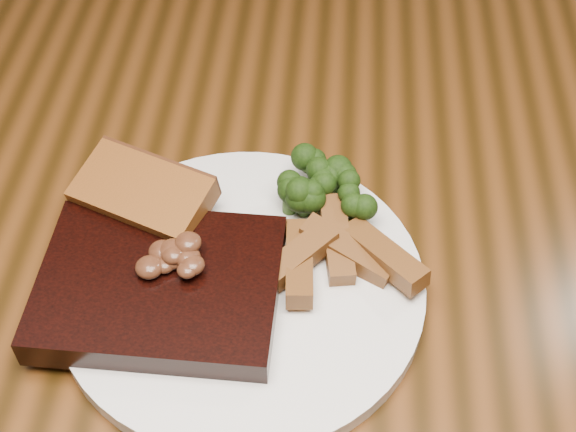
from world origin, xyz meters
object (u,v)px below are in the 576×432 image
Objects in this scene: chair_far at (245,74)px; garlic_bread at (146,210)px; dining_table at (290,304)px; potato_wedges at (337,264)px; plate at (242,288)px; steak at (160,287)px.

garlic_bread is (-0.01, -0.59, 0.32)m from chair_far.
chair_far is at bearing 110.96° from garlic_bread.
dining_table is 14.70× the size of potato_wedges.
steak is (-0.06, -0.02, 0.02)m from plate.
chair_far is 0.74m from steak.
plate is at bearing -168.08° from potato_wedges.
garlic_bread is at bearing 176.02° from dining_table.
chair_far is 4.36× the size of steak.
garlic_bread is at bearing 145.01° from plate.
potato_wedges is at bearing 11.92° from plate.
steak is at bearing -49.84° from garlic_bread.
chair_far is 0.73m from potato_wedges.
chair_far reaches higher than garlic_bread.
potato_wedges is (0.04, -0.04, 0.12)m from dining_table.
steak is at bearing -163.25° from plate.
chair_far is at bearing 97.14° from plate.
potato_wedges is (0.16, -0.64, 0.32)m from chair_far.
garlic_bread is (-0.09, 0.06, 0.02)m from plate.
steak reaches higher than plate.
dining_table is 5.27× the size of plate.
garlic_bread is 1.05× the size of potato_wedges.
chair_far is 0.72m from plate.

